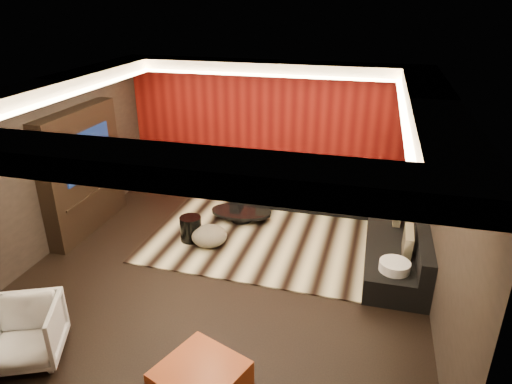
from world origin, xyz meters
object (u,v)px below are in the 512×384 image
(coffee_table, at_px, (241,215))
(white_side_table, at_px, (393,278))
(armchair, at_px, (25,333))
(orange_ottoman, at_px, (201,381))
(sectional_sofa, at_px, (348,212))
(drum_stool, at_px, (191,229))

(coffee_table, xyz_separation_m, white_side_table, (2.73, -1.67, 0.15))
(white_side_table, distance_m, armchair, 4.79)
(orange_ottoman, height_order, sectional_sofa, sectional_sofa)
(orange_ottoman, bearing_deg, drum_stool, 113.77)
(armchair, height_order, sectional_sofa, sectional_sofa)
(orange_ottoman, relative_size, armchair, 1.03)
(coffee_table, bearing_deg, armchair, -109.56)
(white_side_table, relative_size, orange_ottoman, 0.66)
(white_side_table, bearing_deg, drum_stool, 167.99)
(coffee_table, bearing_deg, drum_stool, -123.42)
(coffee_table, distance_m, white_side_table, 3.21)
(white_side_table, bearing_deg, orange_ottoman, -130.29)
(orange_ottoman, xyz_separation_m, sectional_sofa, (1.24, 4.36, 0.08))
(white_side_table, bearing_deg, armchair, -150.41)
(white_side_table, height_order, armchair, armchair)
(white_side_table, distance_m, orange_ottoman, 3.10)
(armchair, bearing_deg, white_side_table, 5.77)
(armchair, bearing_deg, sectional_sofa, 28.27)
(drum_stool, relative_size, sectional_sofa, 0.12)
(coffee_table, relative_size, orange_ottoman, 1.39)
(drum_stool, relative_size, armchair, 0.55)
(drum_stool, bearing_deg, armchair, -104.60)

